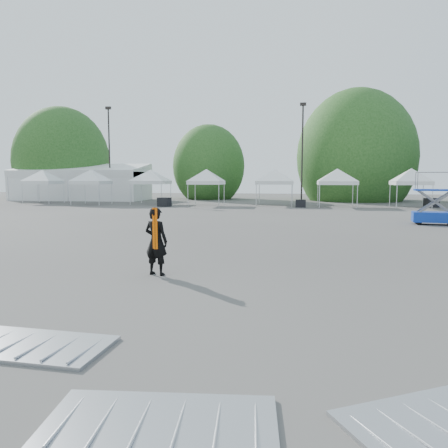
# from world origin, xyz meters

# --- Properties ---
(ground) EXTENTS (120.00, 120.00, 0.00)m
(ground) POSITION_xyz_m (0.00, 0.00, 0.00)
(ground) COLOR #474442
(ground) RESTS_ON ground
(marquee) EXTENTS (15.00, 6.25, 4.23)m
(marquee) POSITION_xyz_m (-22.00, 35.00, 1.97)
(marquee) COLOR white
(marquee) RESTS_ON ground
(light_pole_west) EXTENTS (0.60, 0.25, 10.30)m
(light_pole_west) POSITION_xyz_m (-18.00, 34.00, 5.77)
(light_pole_west) COLOR black
(light_pole_west) RESTS_ON ground
(light_pole_east) EXTENTS (0.60, 0.25, 9.80)m
(light_pole_east) POSITION_xyz_m (3.00, 32.00, 5.52)
(light_pole_east) COLOR black
(light_pole_east) RESTS_ON ground
(tree_far_w) EXTENTS (4.80, 4.80, 7.30)m
(tree_far_w) POSITION_xyz_m (-26.00, 38.00, 4.54)
(tree_far_w) COLOR #382314
(tree_far_w) RESTS_ON ground
(tree_mid_w) EXTENTS (4.16, 4.16, 6.33)m
(tree_mid_w) POSITION_xyz_m (-8.00, 40.00, 3.93)
(tree_mid_w) COLOR #382314
(tree_mid_w) RESTS_ON ground
(tree_mid_e) EXTENTS (5.12, 5.12, 7.79)m
(tree_mid_e) POSITION_xyz_m (9.00, 39.00, 4.84)
(tree_mid_e) COLOR #382314
(tree_mid_e) RESTS_ON ground
(tent_a) EXTENTS (4.25, 4.25, 3.88)m
(tent_a) POSITION_xyz_m (-22.58, 28.28, 3.06)
(tent_a) COLOR silver
(tent_a) RESTS_ON ground
(tent_b) EXTENTS (4.26, 4.26, 3.88)m
(tent_b) POSITION_xyz_m (-16.81, 27.07, 3.06)
(tent_b) COLOR silver
(tent_b) RESTS_ON ground
(tent_c) EXTENTS (4.63, 4.63, 3.88)m
(tent_c) POSITION_xyz_m (-11.44, 28.67, 3.06)
(tent_c) COLOR silver
(tent_c) RESTS_ON ground
(tent_d) EXTENTS (4.27, 4.27, 3.88)m
(tent_d) POSITION_xyz_m (-5.65, 27.37, 3.06)
(tent_d) COLOR silver
(tent_d) RESTS_ON ground
(tent_e) EXTENTS (4.71, 4.71, 3.88)m
(tent_e) POSITION_xyz_m (0.55, 28.41, 3.06)
(tent_e) COLOR silver
(tent_e) RESTS_ON ground
(tent_f) EXTENTS (4.65, 4.65, 3.88)m
(tent_f) POSITION_xyz_m (5.99, 27.28, 3.06)
(tent_f) COLOR silver
(tent_f) RESTS_ON ground
(tent_g) EXTENTS (4.20, 4.20, 3.88)m
(tent_g) POSITION_xyz_m (12.08, 27.24, 3.06)
(tent_g) COLOR silver
(tent_g) RESTS_ON ground
(man) EXTENTS (0.73, 0.57, 1.76)m
(man) POSITION_xyz_m (-0.95, -1.32, 0.88)
(man) COLOR black
(man) RESTS_ON ground
(scissor_lift) EXTENTS (2.31, 1.37, 2.83)m
(scissor_lift) POSITION_xyz_m (9.92, 13.01, 1.42)
(scissor_lift) COLOR #0C41A3
(scissor_lift) RESTS_ON ground
(barrier_left) EXTENTS (2.45, 1.32, 0.08)m
(barrier_left) POSITION_xyz_m (-1.28, -6.32, 0.04)
(barrier_left) COLOR #A8ABB0
(barrier_left) RESTS_ON ground
(barrier_mid) EXTENTS (2.46, 1.41, 0.07)m
(barrier_mid) POSITION_xyz_m (1.30, -7.98, 0.04)
(barrier_mid) COLOR #A8ABB0
(barrier_mid) RESTS_ON ground
(barrier_right) EXTENTS (2.35, 1.95, 0.07)m
(barrier_right) POSITION_xyz_m (4.13, -7.43, 0.03)
(barrier_right) COLOR #A8ABB0
(barrier_right) RESTS_ON ground
(crate_west) EXTENTS (1.22, 1.07, 0.80)m
(crate_west) POSITION_xyz_m (-8.99, 25.10, 0.40)
(crate_west) COLOR black
(crate_west) RESTS_ON ground
(crate_mid) EXTENTS (0.86, 0.67, 0.67)m
(crate_mid) POSITION_xyz_m (2.89, 25.98, 0.33)
(crate_mid) COLOR black
(crate_mid) RESTS_ON ground
(crate_east) EXTENTS (1.21, 1.05, 0.80)m
(crate_east) POSITION_xyz_m (13.95, 27.79, 0.40)
(crate_east) COLOR black
(crate_east) RESTS_ON ground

